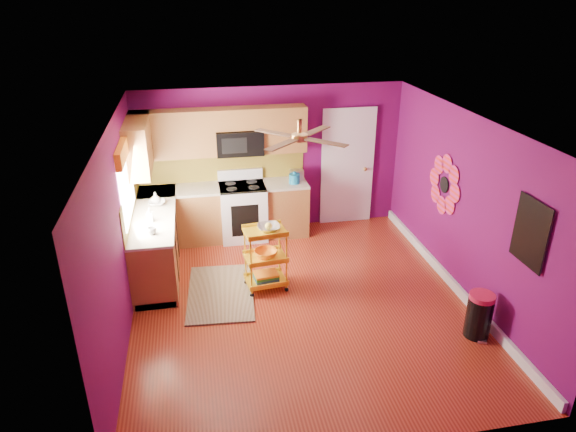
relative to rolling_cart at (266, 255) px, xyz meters
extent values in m
plane|color=maroon|center=(0.41, -0.47, -0.53)|extent=(5.00, 5.00, 0.00)
cube|color=#610B50|center=(0.41, 2.03, 0.72)|extent=(4.50, 0.04, 2.50)
cube|color=#610B50|center=(0.41, -2.97, 0.72)|extent=(4.50, 0.04, 2.50)
cube|color=#610B50|center=(-1.84, -0.47, 0.72)|extent=(0.04, 5.00, 2.50)
cube|color=#610B50|center=(2.66, -0.47, 0.72)|extent=(0.04, 5.00, 2.50)
cube|color=silver|center=(0.41, -0.47, 1.97)|extent=(4.50, 5.00, 0.04)
cube|color=white|center=(2.63, -0.47, -0.46)|extent=(0.05, 4.90, 0.14)
cube|color=brown|center=(-1.54, 0.88, -0.08)|extent=(0.60, 2.30, 0.90)
cube|color=brown|center=(-0.44, 1.73, -0.08)|extent=(2.80, 0.60, 0.90)
cube|color=beige|center=(-1.54, 0.88, 0.39)|extent=(0.63, 2.30, 0.04)
cube|color=beige|center=(-0.44, 1.73, 0.39)|extent=(2.80, 0.63, 0.04)
cube|color=black|center=(-1.54, 0.88, -0.48)|extent=(0.54, 2.30, 0.10)
cube|color=black|center=(-0.44, 1.73, -0.48)|extent=(2.80, 0.54, 0.10)
cube|color=white|center=(-0.14, 1.70, -0.07)|extent=(0.76, 0.66, 0.92)
cube|color=black|center=(-0.14, 1.70, 0.40)|extent=(0.76, 0.62, 0.03)
cube|color=white|center=(-0.14, 1.98, 0.51)|extent=(0.76, 0.06, 0.18)
cube|color=black|center=(-0.14, 1.38, -0.08)|extent=(0.45, 0.02, 0.55)
cube|color=brown|center=(-1.18, 1.87, 1.30)|extent=(1.32, 0.33, 0.75)
cube|color=brown|center=(0.60, 1.87, 1.30)|extent=(0.72, 0.33, 0.75)
cube|color=brown|center=(-0.14, 1.87, 1.50)|extent=(0.76, 0.33, 0.34)
cube|color=brown|center=(-1.68, 1.38, 1.30)|extent=(0.33, 1.30, 0.75)
cube|color=black|center=(-0.14, 1.83, 1.12)|extent=(0.76, 0.38, 0.40)
cube|color=brown|center=(-0.44, 2.02, 0.67)|extent=(2.80, 0.01, 0.51)
cube|color=brown|center=(-1.83, 0.88, 0.67)|extent=(0.01, 2.30, 0.51)
cube|color=white|center=(-1.82, 0.58, 1.02)|extent=(0.03, 1.20, 1.00)
cube|color=orange|center=(-1.79, 0.58, 1.49)|extent=(0.08, 1.35, 0.22)
cube|color=white|center=(1.76, 2.01, 0.50)|extent=(0.85, 0.04, 2.05)
cube|color=white|center=(1.76, 1.99, 0.50)|extent=(0.95, 0.02, 2.15)
sphere|color=#BF8C3F|center=(2.08, 1.95, 0.47)|extent=(0.07, 0.07, 0.07)
cylinder|color=black|center=(2.64, 0.13, 0.82)|extent=(0.01, 0.24, 0.24)
cube|color=teal|center=(2.64, -1.87, 1.02)|extent=(0.03, 0.52, 0.72)
cube|color=black|center=(2.62, -1.87, 1.02)|extent=(0.01, 0.56, 0.76)
cylinder|color=#BF8C3F|center=(0.41, -0.27, 1.89)|extent=(0.06, 0.06, 0.16)
cylinder|color=#BF8C3F|center=(0.41, -0.27, 1.75)|extent=(0.20, 0.20, 0.08)
cube|color=#4C2D19|center=(0.67, 0.00, 1.75)|extent=(0.47, 0.47, 0.01)
cube|color=#4C2D19|center=(0.14, 0.00, 1.75)|extent=(0.47, 0.47, 0.01)
cube|color=#4C2D19|center=(0.14, -0.54, 1.75)|extent=(0.47, 0.47, 0.01)
cube|color=#4C2D19|center=(0.67, -0.54, 1.75)|extent=(0.47, 0.47, 0.01)
cube|color=black|center=(-0.66, -0.02, -0.52)|extent=(1.01, 1.54, 0.02)
cylinder|color=yellow|center=(-0.24, -0.20, -0.05)|extent=(0.02, 0.02, 0.88)
cylinder|color=yellow|center=(0.26, -0.15, -0.05)|extent=(0.02, 0.02, 0.88)
cylinder|color=yellow|center=(-0.28, 0.14, -0.05)|extent=(0.02, 0.02, 0.88)
cylinder|color=yellow|center=(0.22, 0.20, -0.05)|extent=(0.02, 0.02, 0.88)
sphere|color=black|center=(-0.24, -0.20, -0.50)|extent=(0.06, 0.06, 0.06)
sphere|color=black|center=(0.26, -0.15, -0.50)|extent=(0.06, 0.06, 0.06)
sphere|color=black|center=(-0.28, 0.14, -0.50)|extent=(0.06, 0.06, 0.06)
sphere|color=black|center=(0.22, 0.20, -0.50)|extent=(0.06, 0.06, 0.06)
cube|color=yellow|center=(-0.01, 0.00, 0.37)|extent=(0.61, 0.47, 0.03)
cube|color=yellow|center=(-0.01, 0.00, -0.03)|extent=(0.61, 0.47, 0.03)
cube|color=yellow|center=(-0.01, 0.00, -0.40)|extent=(0.61, 0.47, 0.03)
imported|color=beige|center=(0.04, 0.00, 0.42)|extent=(0.35, 0.35, 0.08)
sphere|color=yellow|center=(0.04, 0.00, 0.45)|extent=(0.10, 0.10, 0.10)
imported|color=orange|center=(-0.01, 0.00, 0.03)|extent=(0.36, 0.36, 0.10)
cube|color=navy|center=(-0.01, 0.00, -0.37)|extent=(0.36, 0.28, 0.04)
cube|color=#267233|center=(-0.01, 0.00, -0.33)|extent=(0.36, 0.28, 0.04)
cube|color=orange|center=(-0.01, 0.00, -0.30)|extent=(0.36, 0.28, 0.03)
cylinder|color=black|center=(2.40, -1.57, -0.26)|extent=(0.39, 0.39, 0.53)
cylinder|color=#C31B41|center=(2.40, -1.57, 0.04)|extent=(0.31, 0.31, 0.06)
cube|color=beige|center=(2.40, -1.72, -0.51)|extent=(0.12, 0.08, 0.03)
cylinder|color=#15749F|center=(0.74, 1.66, 0.49)|extent=(0.18, 0.18, 0.16)
sphere|color=#15749F|center=(0.74, 1.66, 0.59)|extent=(0.06, 0.06, 0.06)
cube|color=beige|center=(0.81, 1.80, 0.50)|extent=(0.22, 0.15, 0.18)
imported|color=#EA3F72|center=(-1.57, 0.55, 0.51)|extent=(0.09, 0.09, 0.20)
imported|color=white|center=(-1.51, 1.20, 0.50)|extent=(0.14, 0.14, 0.18)
imported|color=white|center=(-1.50, 1.14, 0.44)|extent=(0.26, 0.26, 0.06)
imported|color=white|center=(-1.52, 0.13, 0.46)|extent=(0.12, 0.12, 0.10)
camera|label=1|loc=(-0.87, -6.25, 3.48)|focal=32.00mm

